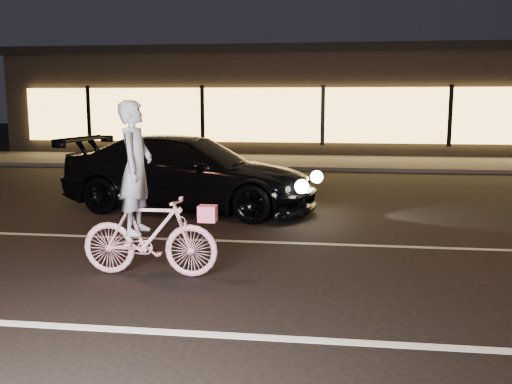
# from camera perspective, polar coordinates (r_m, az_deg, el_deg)

# --- Properties ---
(ground) EXTENTS (90.00, 90.00, 0.00)m
(ground) POSITION_cam_1_polar(r_m,az_deg,el_deg) (6.69, 3.79, -9.36)
(ground) COLOR black
(ground) RESTS_ON ground
(lane_stripe_near) EXTENTS (60.00, 0.12, 0.01)m
(lane_stripe_near) POSITION_cam_1_polar(r_m,az_deg,el_deg) (5.29, 2.61, -14.43)
(lane_stripe_near) COLOR silver
(lane_stripe_near) RESTS_ON ground
(lane_stripe_far) EXTENTS (60.00, 0.10, 0.01)m
(lane_stripe_far) POSITION_cam_1_polar(r_m,az_deg,el_deg) (8.60, 4.73, -5.14)
(lane_stripe_far) COLOR gray
(lane_stripe_far) RESTS_ON ground
(sidewalk) EXTENTS (30.00, 4.00, 0.12)m
(sidewalk) POSITION_cam_1_polar(r_m,az_deg,el_deg) (19.44, 6.50, 2.96)
(sidewalk) COLOR #383533
(sidewalk) RESTS_ON ground
(storefront) EXTENTS (25.40, 8.42, 4.20)m
(storefront) POSITION_cam_1_polar(r_m,az_deg,el_deg) (25.30, 6.91, 9.09)
(storefront) COLOR black
(storefront) RESTS_ON ground
(cyclist) EXTENTS (1.69, 0.58, 2.13)m
(cyclist) POSITION_cam_1_polar(r_m,az_deg,el_deg) (7.00, -10.97, -2.26)
(cyclist) COLOR #DA486D
(cyclist) RESTS_ON ground
(sedan) EXTENTS (5.25, 2.80, 1.45)m
(sedan) POSITION_cam_1_polar(r_m,az_deg,el_deg) (11.16, -6.69, 1.86)
(sedan) COLOR black
(sedan) RESTS_ON ground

